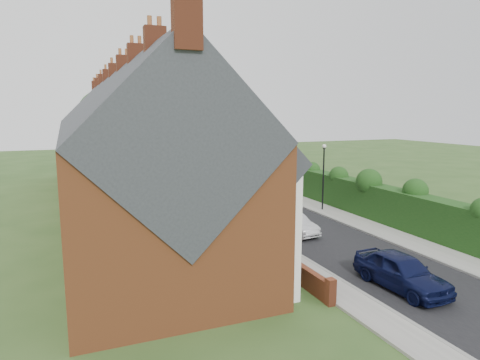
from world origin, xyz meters
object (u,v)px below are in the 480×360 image
Objects in this scene: car_navy at (401,271)px; car_white at (229,195)px; car_red at (205,178)px; car_black at (164,161)px; car_beige at (177,171)px; car_silver_b at (258,204)px; horse at (244,191)px; lamppost at (324,169)px; car_green at (211,182)px; car_grey at (170,163)px; horse_cart at (236,180)px; car_silver_a at (294,224)px.

car_navy reaches higher than car_white.
car_red is 17.56m from car_black.
car_beige is at bearing 79.68° from car_white.
car_silver_b is 3.03× the size of horse.
car_navy is at bearing -99.84° from car_white.
horse is at bearing 120.29° from lamppost.
car_beige is (-6.28, 20.53, -2.51)m from lamppost.
car_silver_b is 11.20m from car_green.
car_white is 1.23× the size of car_green.
horse_cart reaches higher than car_grey.
car_navy is at bearing -77.05° from car_silver_b.
horse is at bearing 24.49° from car_white.
lamppost is 15.26m from car_red.
car_green is 16.64m from car_grey.
car_silver_b is at bearing -99.40° from horse_cart.
lamppost is at bearing 1.60° from car_silver_b.
lamppost is 1.20× the size of car_green.
car_white is 15.51m from car_beige.
lamppost is at bearing 107.14° from horse.
car_grey is (-0.18, 16.64, 0.00)m from car_green.
car_grey is (-0.18, 42.64, -0.05)m from car_navy.
car_grey is at bearing 100.19° from lamppost.
horse_cart is (2.48, -12.14, 0.57)m from car_beige.
horse is at bearing 76.33° from car_silver_a.
car_black is (0.31, 26.73, -0.01)m from car_white.
car_beige is at bearing 107.01° from lamppost.
car_navy reaches higher than car_green.
car_beige is at bearing 101.56° from horse_cart.
lamppost is 7.96m from horse.
car_red is 1.43× the size of horse_cart.
car_silver_a is at bearing 88.23° from car_navy.
car_silver_a is 18.80m from car_red.
horse_cart is at bearing 77.31° from car_silver_a.
horse_cart is at bearing -61.66° from car_green.
car_beige is (-1.28, 34.33, -0.00)m from car_navy.
car_beige reaches higher than car_black.
car_red is 0.94× the size of car_grey.
car_navy reaches higher than car_silver_a.
car_green is at bearing -102.15° from car_red.
lamppost is 1.34× the size of car_silver_a.
car_green is 4.04m from horse_cart.
car_beige is (-1.26, 19.53, 0.05)m from car_silver_b.
car_silver_b reaches higher than car_grey.
car_navy is 45.56m from car_black.
horse is at bearing -67.29° from car_green.
car_red is at bearing 101.70° from horse_cart.
car_green is (0.00, 26.00, -0.06)m from car_navy.
car_white is 26.73m from car_black.
car_silver_a is 0.73× the size of car_silver_b.
horse_cart reaches higher than car_silver_b.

